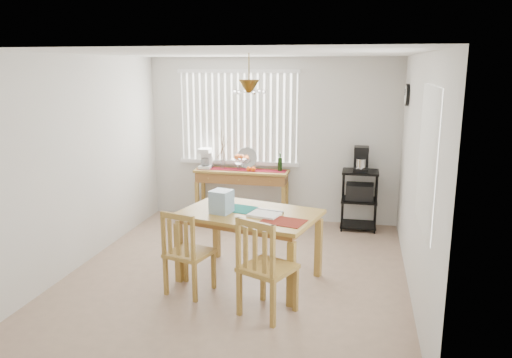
% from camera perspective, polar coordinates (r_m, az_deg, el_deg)
% --- Properties ---
extents(ground, '(4.00, 4.50, 0.01)m').
position_cam_1_polar(ground, '(6.22, -1.99, -10.60)').
color(ground, tan).
extents(room_shell, '(4.20, 4.70, 2.70)m').
position_cam_1_polar(room_shell, '(5.77, -2.06, 5.10)').
color(room_shell, silver).
rests_on(room_shell, ground).
extents(sideboard, '(1.50, 0.42, 0.84)m').
position_cam_1_polar(sideboard, '(7.99, -1.57, -0.43)').
color(sideboard, '#A68138').
rests_on(sideboard, ground).
extents(sideboard_items, '(1.42, 0.35, 0.65)m').
position_cam_1_polar(sideboard_items, '(7.99, -3.40, 2.07)').
color(sideboard_items, maroon).
rests_on(sideboard_items, sideboard).
extents(wire_cart, '(0.54, 0.43, 0.92)m').
position_cam_1_polar(wire_cart, '(7.77, 11.74, -1.71)').
color(wire_cart, black).
rests_on(wire_cart, ground).
extents(cart_items, '(0.22, 0.26, 0.38)m').
position_cam_1_polar(cart_items, '(7.66, 11.93, 2.20)').
color(cart_items, black).
rests_on(cart_items, wire_cart).
extents(dining_table, '(1.73, 1.33, 0.82)m').
position_cam_1_polar(dining_table, '(5.78, -0.76, -4.68)').
color(dining_table, '#A68138').
rests_on(dining_table, ground).
extents(table_items, '(1.16, 0.82, 0.26)m').
position_cam_1_polar(table_items, '(5.68, -2.71, -2.99)').
color(table_items, '#126962').
rests_on(table_items, dining_table).
extents(chair_left, '(0.54, 0.54, 0.96)m').
position_cam_1_polar(chair_left, '(5.56, -7.88, -8.37)').
color(chair_left, '#A68138').
rests_on(chair_left, ground).
extents(chair_right, '(0.63, 0.63, 1.04)m').
position_cam_1_polar(chair_right, '(5.03, 1.05, -10.12)').
color(chair_right, '#A68138').
rests_on(chair_right, ground).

